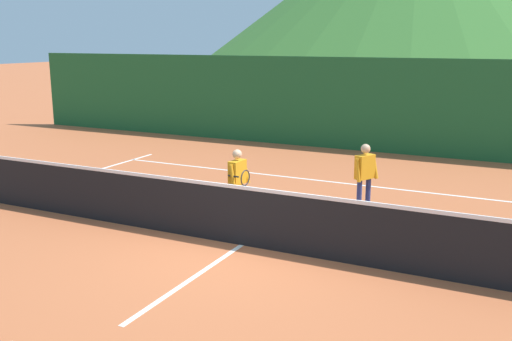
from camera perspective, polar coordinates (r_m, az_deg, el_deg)
The scene contains 7 objects.
ground_plane at distance 9.25m, azimuth -1.41°, elevation -7.36°, with size 120.00×120.00×0.00m, color #BC6038.
line_baseline_far at distance 13.32m, azimuth 7.79°, elevation -1.15°, with size 11.47×0.08×0.01m, color white.
line_service_center at distance 9.25m, azimuth -1.41°, elevation -7.35°, with size 0.08×5.95×0.01m, color white.
tennis_net at distance 9.09m, azimuth -1.43°, elevation -4.41°, with size 11.40×0.08×1.05m.
student_0 at distance 10.44m, azimuth -1.81°, elevation -0.64°, with size 0.41×0.63×1.26m.
student_1 at distance 10.97m, azimuth 10.68°, elevation -0.10°, with size 0.40×0.52×1.30m.
windscreen_fence at distance 16.90m, azimuth 12.32°, elevation 6.27°, with size 25.23×0.08×2.69m, color #1E5B2D.
Camera 1 is at (4.04, -7.69, 3.20)m, focal length 40.54 mm.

